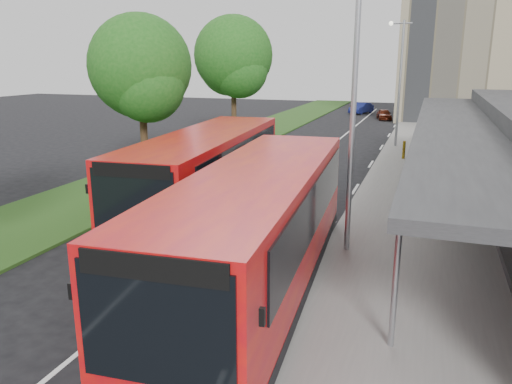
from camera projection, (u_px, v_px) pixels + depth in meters
ground at (192, 260)px, 14.65m from camera, size 120.00×120.00×0.00m
pavement at (423, 154)px, 30.98m from camera, size 5.00×80.00×0.15m
grass_verge at (229, 143)px, 35.12m from camera, size 5.00×80.00×0.10m
lane_centre_line at (310, 163)px, 28.34m from camera, size 0.12×70.00×0.01m
kerb_dashes at (377, 155)px, 30.94m from camera, size 0.12×56.00×0.01m
tree_mid at (141, 73)px, 23.85m from camera, size 4.90×4.90×7.88m
tree_far at (234, 61)px, 34.66m from camera, size 5.45×5.45×8.76m
lamp_post_near at (351, 96)px, 13.96m from camera, size 1.44×0.28×8.00m
lamp_post_far at (399, 76)px, 32.22m from camera, size 1.44×0.28×8.00m
bus_main at (259, 231)px, 12.26m from camera, size 3.59×11.36×3.17m
bus_second at (207, 175)px, 18.29m from camera, size 3.66×11.29×3.15m
litter_bin at (414, 177)px, 22.29m from camera, size 0.61×0.61×0.93m
bollard at (404, 150)px, 28.91m from camera, size 0.19×0.19×1.02m
car_near at (384, 114)px, 49.37m from camera, size 1.88×3.26×1.04m
car_far at (361, 108)px, 54.94m from camera, size 2.46×3.85×1.20m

